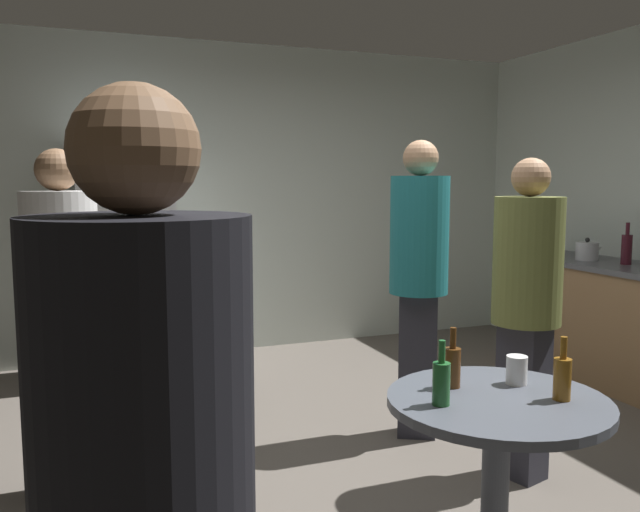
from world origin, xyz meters
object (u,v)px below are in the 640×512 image
(beer_bottle_brown, at_px, (452,366))
(person_in_white_shirt, at_px, (63,297))
(person_in_teal_shirt, at_px, (419,265))
(person_in_olive_shirt, at_px, (526,294))
(foreground_table, at_px, (497,426))
(wine_bottle_on_counter, at_px, (627,249))
(plastic_cup_white, at_px, (517,370))
(beer_bottle_green, at_px, (441,382))
(refrigerator, at_px, (126,260))
(beer_bottle_amber, at_px, (562,377))
(kettle, at_px, (587,251))

(beer_bottle_brown, distance_m, person_in_white_shirt, 1.82)
(person_in_white_shirt, bearing_deg, beer_bottle_brown, -25.98)
(person_in_teal_shirt, relative_size, person_in_olive_shirt, 1.07)
(foreground_table, xyz_separation_m, person_in_white_shirt, (-1.46, 1.34, 0.34))
(wine_bottle_on_counter, height_order, plastic_cup_white, wine_bottle_on_counter)
(beer_bottle_brown, relative_size, plastic_cup_white, 2.09)
(beer_bottle_green, distance_m, person_in_teal_shirt, 1.57)
(plastic_cup_white, xyz_separation_m, person_in_olive_shirt, (0.54, 0.62, 0.16))
(foreground_table, bearing_deg, person_in_white_shirt, 137.37)
(refrigerator, height_order, wine_bottle_on_counter, refrigerator)
(wine_bottle_on_counter, bearing_deg, person_in_teal_shirt, -170.46)
(beer_bottle_amber, distance_m, beer_bottle_green, 0.44)
(wine_bottle_on_counter, bearing_deg, beer_bottle_amber, -140.42)
(kettle, height_order, beer_bottle_green, kettle)
(beer_bottle_brown, height_order, person_in_white_shirt, person_in_white_shirt)
(kettle, height_order, person_in_olive_shirt, person_in_olive_shirt)
(person_in_olive_shirt, bearing_deg, foreground_table, 30.16)
(refrigerator, bearing_deg, plastic_cup_white, -69.87)
(person_in_white_shirt, relative_size, person_in_olive_shirt, 1.02)
(refrigerator, distance_m, person_in_white_shirt, 2.04)
(person_in_white_shirt, bearing_deg, wine_bottle_on_counter, 20.35)
(wine_bottle_on_counter, relative_size, person_in_teal_shirt, 0.18)
(kettle, relative_size, wine_bottle_on_counter, 0.79)
(refrigerator, relative_size, beer_bottle_brown, 7.83)
(plastic_cup_white, height_order, person_in_olive_shirt, person_in_olive_shirt)
(plastic_cup_white, bearing_deg, refrigerator, 110.13)
(person_in_teal_shirt, distance_m, person_in_white_shirt, 1.93)
(beer_bottle_green, xyz_separation_m, plastic_cup_white, (0.40, 0.10, -0.03))
(beer_bottle_amber, xyz_separation_m, beer_bottle_green, (-0.43, 0.11, 0.00))
(kettle, xyz_separation_m, person_in_olive_shirt, (-1.64, -1.31, -0.02))
(foreground_table, distance_m, person_in_teal_shirt, 1.53)
(beer_bottle_brown, bearing_deg, person_in_teal_shirt, 65.59)
(wine_bottle_on_counter, height_order, person_in_white_shirt, person_in_white_shirt)
(refrigerator, xyz_separation_m, person_in_white_shirt, (-0.44, -1.99, 0.07))
(refrigerator, height_order, person_in_teal_shirt, refrigerator)
(wine_bottle_on_counter, xyz_separation_m, beer_bottle_brown, (-2.49, -1.56, -0.20))
(kettle, distance_m, person_in_teal_shirt, 1.97)
(wine_bottle_on_counter, relative_size, beer_bottle_green, 1.35)
(beer_bottle_green, relative_size, person_in_white_shirt, 0.14)
(foreground_table, distance_m, plastic_cup_white, 0.25)
(wine_bottle_on_counter, relative_size, foreground_table, 0.39)
(kettle, relative_size, plastic_cup_white, 2.22)
(foreground_table, height_order, beer_bottle_amber, beer_bottle_amber)
(refrigerator, relative_size, person_in_olive_shirt, 1.11)
(beer_bottle_amber, height_order, beer_bottle_green, same)
(kettle, height_order, plastic_cup_white, kettle)
(foreground_table, bearing_deg, plastic_cup_white, 33.15)
(foreground_table, relative_size, beer_bottle_amber, 3.48)
(foreground_table, xyz_separation_m, person_in_olive_shirt, (0.70, 0.72, 0.32))
(beer_bottle_amber, height_order, beer_bottle_brown, same)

